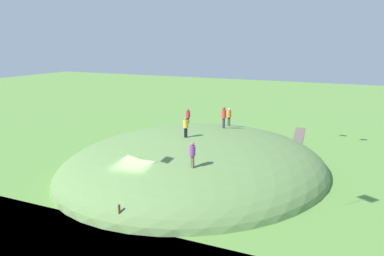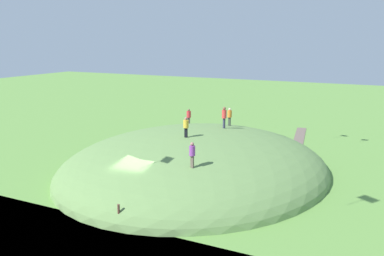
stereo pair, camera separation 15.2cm
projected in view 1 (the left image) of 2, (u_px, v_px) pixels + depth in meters
ground_plane at (137, 196)px, 27.71m from camera, size 160.00×160.00×0.00m
grass_hill at (195, 170)px, 33.37m from camera, size 23.81×20.90×6.01m
dirt_path at (298, 138)px, 44.01m from camera, size 10.42×2.65×0.04m
person_walking_path at (186, 125)px, 31.34m from camera, size 0.42×0.42×1.57m
person_watching_kites at (224, 115)px, 35.13m from camera, size 0.55×0.55×1.85m
person_on_hilltop at (188, 115)px, 42.01m from camera, size 0.62×0.62×1.69m
person_near_shore at (229, 115)px, 37.22m from camera, size 0.40×0.40×1.62m
person_with_child at (192, 152)px, 25.84m from camera, size 0.45×0.45×1.65m
mooring_post at (119, 216)px, 22.98m from camera, size 0.14×0.14×1.38m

